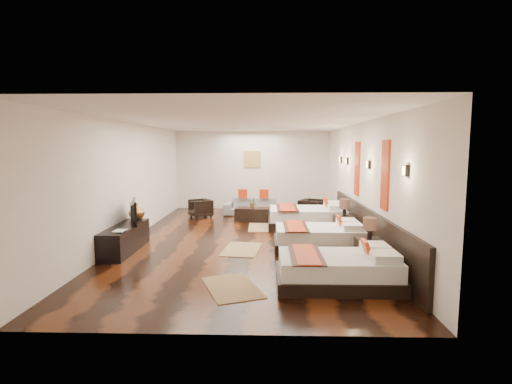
{
  "coord_description": "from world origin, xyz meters",
  "views": [
    {
      "loc": [
        0.52,
        -9.02,
        2.2
      ],
      "look_at": [
        0.26,
        0.48,
        1.1
      ],
      "focal_mm": 26.71,
      "sensor_mm": 36.0,
      "label": 1
    }
  ],
  "objects_px": {
    "bed_far": "(309,217)",
    "armchair_right": "(311,209)",
    "tv_console": "(125,239)",
    "bed_mid": "(320,237)",
    "nightstand_a": "(369,249)",
    "sofa": "(253,207)",
    "nightstand_b": "(344,224)",
    "coffee_table": "(252,214)",
    "bed_near": "(339,269)",
    "figurine": "(137,211)",
    "armchair_left": "(201,208)",
    "table_plant": "(253,203)",
    "tv": "(130,212)",
    "book": "(114,231)"
  },
  "relations": [
    {
      "from": "tv_console",
      "to": "bed_near",
      "type": "bearing_deg",
      "value": -24.18
    },
    {
      "from": "nightstand_a",
      "to": "sofa",
      "type": "height_order",
      "value": "nightstand_a"
    },
    {
      "from": "coffee_table",
      "to": "armchair_right",
      "type": "bearing_deg",
      "value": 12.85
    },
    {
      "from": "nightstand_b",
      "to": "coffee_table",
      "type": "relative_size",
      "value": 0.95
    },
    {
      "from": "armchair_left",
      "to": "table_plant",
      "type": "relative_size",
      "value": 2.13
    },
    {
      "from": "armchair_left",
      "to": "book",
      "type": "bearing_deg",
      "value": -42.87
    },
    {
      "from": "nightstand_a",
      "to": "coffee_table",
      "type": "distance_m",
      "value": 4.97
    },
    {
      "from": "nightstand_b",
      "to": "nightstand_a",
      "type": "bearing_deg",
      "value": -90.0
    },
    {
      "from": "nightstand_b",
      "to": "tv_console",
      "type": "height_order",
      "value": "nightstand_b"
    },
    {
      "from": "tv_console",
      "to": "bed_mid",
      "type": "bearing_deg",
      "value": 4.69
    },
    {
      "from": "tv",
      "to": "coffee_table",
      "type": "distance_m",
      "value": 4.17
    },
    {
      "from": "figurine",
      "to": "armchair_right",
      "type": "height_order",
      "value": "figurine"
    },
    {
      "from": "bed_far",
      "to": "table_plant",
      "type": "height_order",
      "value": "bed_far"
    },
    {
      "from": "nightstand_a",
      "to": "nightstand_b",
      "type": "relative_size",
      "value": 0.96
    },
    {
      "from": "armchair_left",
      "to": "coffee_table",
      "type": "relative_size",
      "value": 0.64
    },
    {
      "from": "bed_mid",
      "to": "table_plant",
      "type": "xyz_separation_m",
      "value": [
        -1.59,
        3.22,
        0.3
      ]
    },
    {
      "from": "nightstand_a",
      "to": "sofa",
      "type": "bearing_deg",
      "value": 113.46
    },
    {
      "from": "sofa",
      "to": "coffee_table",
      "type": "bearing_deg",
      "value": -86.03
    },
    {
      "from": "tv",
      "to": "figurine",
      "type": "relative_size",
      "value": 2.43
    },
    {
      "from": "bed_mid",
      "to": "armchair_left",
      "type": "distance_m",
      "value": 4.94
    },
    {
      "from": "tv",
      "to": "sofa",
      "type": "height_order",
      "value": "tv"
    },
    {
      "from": "nightstand_b",
      "to": "sofa",
      "type": "relative_size",
      "value": 0.5
    },
    {
      "from": "bed_near",
      "to": "armchair_left",
      "type": "relative_size",
      "value": 3.03
    },
    {
      "from": "nightstand_a",
      "to": "bed_near",
      "type": "bearing_deg",
      "value": -126.57
    },
    {
      "from": "table_plant",
      "to": "coffee_table",
      "type": "bearing_deg",
      "value": -106.85
    },
    {
      "from": "bed_near",
      "to": "tv_console",
      "type": "bearing_deg",
      "value": 155.82
    },
    {
      "from": "bed_far",
      "to": "armchair_right",
      "type": "bearing_deg",
      "value": 79.86
    },
    {
      "from": "bed_near",
      "to": "bed_mid",
      "type": "bearing_deg",
      "value": 90.0
    },
    {
      "from": "nightstand_a",
      "to": "tv_console",
      "type": "bearing_deg",
      "value": 170.0
    },
    {
      "from": "bed_far",
      "to": "armchair_left",
      "type": "distance_m",
      "value": 3.57
    },
    {
      "from": "armchair_right",
      "to": "nightstand_a",
      "type": "bearing_deg",
      "value": -145.44
    },
    {
      "from": "bed_far",
      "to": "figurine",
      "type": "relative_size",
      "value": 5.81
    },
    {
      "from": "bed_far",
      "to": "nightstand_a",
      "type": "relative_size",
      "value": 2.37
    },
    {
      "from": "tv",
      "to": "armchair_right",
      "type": "distance_m",
      "value": 5.74
    },
    {
      "from": "figurine",
      "to": "armchair_left",
      "type": "relative_size",
      "value": 0.59
    },
    {
      "from": "nightstand_b",
      "to": "figurine",
      "type": "relative_size",
      "value": 2.54
    },
    {
      "from": "bed_far",
      "to": "armchair_right",
      "type": "distance_m",
      "value": 1.33
    },
    {
      "from": "figurine",
      "to": "armchair_left",
      "type": "xyz_separation_m",
      "value": [
        0.92,
        3.25,
        -0.45
      ]
    },
    {
      "from": "sofa",
      "to": "bed_mid",
      "type": "bearing_deg",
      "value": -65.17
    },
    {
      "from": "tv_console",
      "to": "nightstand_a",
      "type": "bearing_deg",
      "value": -10.0
    },
    {
      "from": "armchair_right",
      "to": "coffee_table",
      "type": "height_order",
      "value": "armchair_right"
    },
    {
      "from": "sofa",
      "to": "armchair_left",
      "type": "height_order",
      "value": "armchair_left"
    },
    {
      "from": "tv",
      "to": "armchair_left",
      "type": "relative_size",
      "value": 1.42
    },
    {
      "from": "bed_far",
      "to": "bed_mid",
      "type": "bearing_deg",
      "value": -90.08
    },
    {
      "from": "armchair_right",
      "to": "coffee_table",
      "type": "relative_size",
      "value": 0.68
    },
    {
      "from": "tv_console",
      "to": "sofa",
      "type": "height_order",
      "value": "sofa"
    },
    {
      "from": "sofa",
      "to": "bed_near",
      "type": "bearing_deg",
      "value": -72.04
    },
    {
      "from": "bed_mid",
      "to": "armchair_right",
      "type": "distance_m",
      "value": 3.59
    },
    {
      "from": "sofa",
      "to": "nightstand_a",
      "type": "bearing_deg",
      "value": -62.57
    },
    {
      "from": "bed_near",
      "to": "table_plant",
      "type": "height_order",
      "value": "bed_near"
    }
  ]
}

